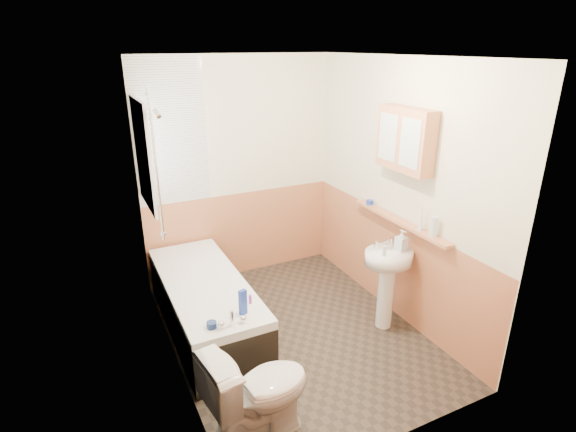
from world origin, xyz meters
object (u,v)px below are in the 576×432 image
Objects in this scene: bathtub at (206,304)px; pine_shelf at (399,221)px; sink at (387,273)px; medicine_cabinet at (405,140)px; toilet at (258,392)px.

pine_shelf is (1.77, -0.57, 0.74)m from bathtub.
bathtub is at bearing 162.11° from pine_shelf.
sink is (1.57, -0.71, 0.30)m from bathtub.
bathtub is 2.00m from pine_shelf.
toilet is at bearing -155.31° from medicine_cabinet.
sink is (1.60, 0.69, 0.21)m from toilet.
medicine_cabinet is at bearing -18.42° from bathtub.
toilet is 2.42m from medicine_cabinet.
sink reaches higher than bathtub.
sink is at bearing -74.93° from toilet.
toilet is 1.22× the size of medicine_cabinet.
bathtub is 1.40m from toilet.
bathtub is 2.38× the size of toilet.
bathtub is 1.38× the size of pine_shelf.
bathtub is at bearing 153.37° from sink.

